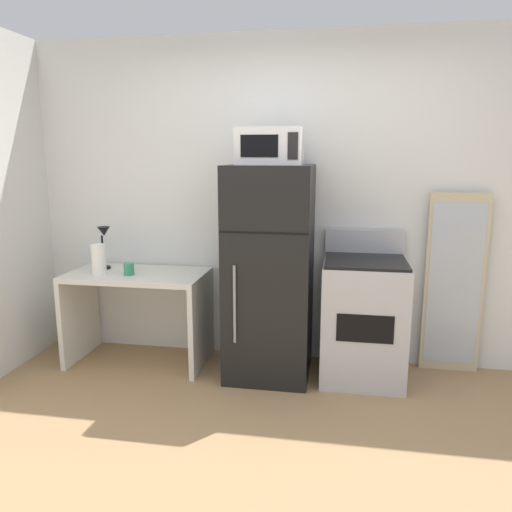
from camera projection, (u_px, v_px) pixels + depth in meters
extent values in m
plane|color=#9E7A51|center=(260.00, 477.00, 2.60)|extent=(12.00, 12.00, 0.00)
cube|color=silver|center=(295.00, 202.00, 3.98)|extent=(5.00, 0.10, 2.60)
cube|color=silver|center=(137.00, 275.00, 3.94)|extent=(1.10, 0.60, 0.04)
cube|color=silver|center=(79.00, 316.00, 4.10)|extent=(0.04, 0.60, 0.71)
cube|color=silver|center=(202.00, 323.00, 3.93)|extent=(0.04, 0.60, 0.71)
cylinder|color=black|center=(104.00, 267.00, 4.08)|extent=(0.11, 0.11, 0.02)
cylinder|color=black|center=(103.00, 251.00, 4.05)|extent=(0.02, 0.02, 0.26)
cone|color=black|center=(104.00, 231.00, 3.99)|extent=(0.10, 0.10, 0.08)
cylinder|color=white|center=(99.00, 259.00, 3.85)|extent=(0.11, 0.11, 0.24)
cylinder|color=#338C66|center=(129.00, 269.00, 3.85)|extent=(0.08, 0.08, 0.09)
cube|color=black|center=(270.00, 272.00, 3.72)|extent=(0.62, 0.65, 1.60)
cube|color=black|center=(263.00, 233.00, 3.33)|extent=(0.61, 0.00, 0.01)
cylinder|color=gray|center=(235.00, 305.00, 3.46)|extent=(0.02, 0.02, 0.56)
cube|color=silver|center=(270.00, 146.00, 3.52)|extent=(0.46, 0.34, 0.26)
cube|color=black|center=(259.00, 146.00, 3.36)|extent=(0.26, 0.01, 0.15)
cube|color=black|center=(293.00, 146.00, 3.32)|extent=(0.07, 0.01, 0.18)
cube|color=#B7B7BC|center=(363.00, 321.00, 3.70)|extent=(0.61, 0.60, 0.90)
cube|color=black|center=(366.00, 261.00, 3.60)|extent=(0.59, 0.58, 0.02)
cube|color=#B7B7BC|center=(365.00, 241.00, 3.85)|extent=(0.61, 0.04, 0.18)
cube|color=black|center=(365.00, 329.00, 3.39)|extent=(0.39, 0.01, 0.20)
cube|color=#C6B793|center=(454.00, 284.00, 3.78)|extent=(0.44, 0.03, 1.40)
cube|color=#B2BCC6|center=(454.00, 285.00, 3.77)|extent=(0.39, 0.00, 1.26)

